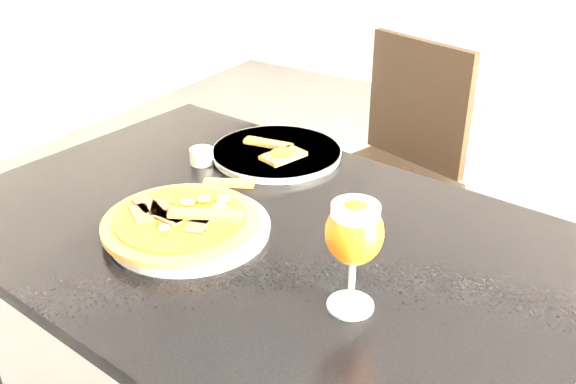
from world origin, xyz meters
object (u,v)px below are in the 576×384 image
Objects in this scene: pizza at (182,221)px; beer_glass at (354,234)px; chair_far at (389,167)px; dining_table at (257,268)px.

pizza is 1.58× the size of beer_glass.
beer_glass is (0.38, -1.01, 0.40)m from chair_far.
chair_far is at bearing 103.38° from dining_table.
beer_glass is (0.26, -0.11, 0.22)m from dining_table.
chair_far reaches higher than dining_table.
beer_glass is at bearing -52.37° from chair_far.
pizza is at bearing 175.79° from beer_glass.
pizza is at bearing -135.31° from dining_table.
chair_far is 1.16m from beer_glass.
chair_far reaches higher than pizza.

